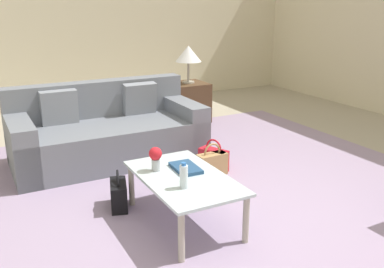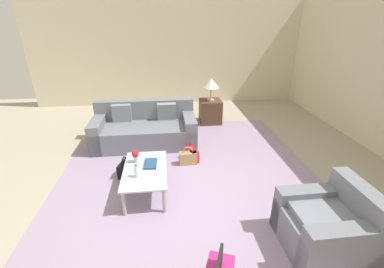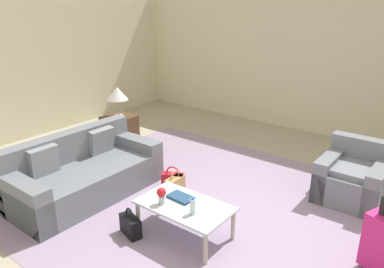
{
  "view_description": "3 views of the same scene",
  "coord_description": "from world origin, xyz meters",
  "px_view_note": "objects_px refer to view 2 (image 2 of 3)",
  "views": [
    {
      "loc": [
        2.46,
        -1.94,
        1.77
      ],
      "look_at": [
        -0.81,
        -0.21,
        0.62
      ],
      "focal_mm": 40.0,
      "sensor_mm": 36.0,
      "label": 1
    },
    {
      "loc": [
        2.96,
        -0.16,
        2.48
      ],
      "look_at": [
        -0.99,
        0.28,
        0.69
      ],
      "focal_mm": 24.0,
      "sensor_mm": 36.0,
      "label": 2
    },
    {
      "loc": [
        2.0,
        -3.45,
        2.65
      ],
      "look_at": [
        -0.93,
        0.32,
        0.94
      ],
      "focal_mm": 35.0,
      "sensor_mm": 36.0,
      "label": 3
    }
  ],
  "objects_px": {
    "water_bottle": "(137,171)",
    "handbag_red": "(192,155)",
    "coffee_table": "(145,172)",
    "armchair": "(330,227)",
    "couch": "(145,129)",
    "handbag_black": "(125,169)",
    "flower_vase": "(135,155)",
    "table_lamp": "(211,83)",
    "coffee_table_book": "(151,164)",
    "side_table": "(210,111)",
    "handbag_tan": "(188,158)"
  },
  "relations": [
    {
      "from": "side_table",
      "to": "water_bottle",
      "type": "bearing_deg",
      "value": -28.07
    },
    {
      "from": "table_lamp",
      "to": "coffee_table_book",
      "type": "bearing_deg",
      "value": -27.92
    },
    {
      "from": "armchair",
      "to": "coffee_table_book",
      "type": "distance_m",
      "value": 2.53
    },
    {
      "from": "armchair",
      "to": "side_table",
      "type": "xyz_separation_m",
      "value": [
        -4.1,
        -0.67,
        0.01
      ]
    },
    {
      "from": "coffee_table_book",
      "to": "handbag_black",
      "type": "xyz_separation_m",
      "value": [
        -0.39,
        -0.47,
        -0.3
      ]
    },
    {
      "from": "couch",
      "to": "flower_vase",
      "type": "relative_size",
      "value": 10.37
    },
    {
      "from": "water_bottle",
      "to": "coffee_table_book",
      "type": "bearing_deg",
      "value": 150.64
    },
    {
      "from": "water_bottle",
      "to": "handbag_red",
      "type": "relative_size",
      "value": 0.57
    },
    {
      "from": "couch",
      "to": "side_table",
      "type": "distance_m",
      "value": 1.89
    },
    {
      "from": "couch",
      "to": "handbag_black",
      "type": "height_order",
      "value": "couch"
    },
    {
      "from": "couch",
      "to": "coffee_table",
      "type": "distance_m",
      "value": 1.8
    },
    {
      "from": "coffee_table_book",
      "to": "water_bottle",
      "type": "bearing_deg",
      "value": -26.48
    },
    {
      "from": "table_lamp",
      "to": "water_bottle",
      "type": "bearing_deg",
      "value": -28.07
    },
    {
      "from": "side_table",
      "to": "table_lamp",
      "type": "relative_size",
      "value": 1.07
    },
    {
      "from": "handbag_tan",
      "to": "handbag_red",
      "type": "height_order",
      "value": "same"
    },
    {
      "from": "couch",
      "to": "side_table",
      "type": "height_order",
      "value": "couch"
    },
    {
      "from": "armchair",
      "to": "water_bottle",
      "type": "relative_size",
      "value": 4.43
    },
    {
      "from": "armchair",
      "to": "flower_vase",
      "type": "bearing_deg",
      "value": -123.28
    },
    {
      "from": "armchair",
      "to": "flower_vase",
      "type": "distance_m",
      "value": 2.78
    },
    {
      "from": "side_table",
      "to": "table_lamp",
      "type": "bearing_deg",
      "value": 0.0
    },
    {
      "from": "flower_vase",
      "to": "handbag_tan",
      "type": "relative_size",
      "value": 0.57
    },
    {
      "from": "coffee_table_book",
      "to": "table_lamp",
      "type": "distance_m",
      "value": 3.09
    },
    {
      "from": "coffee_table_book",
      "to": "handbag_black",
      "type": "distance_m",
      "value": 0.68
    },
    {
      "from": "coffee_table_book",
      "to": "side_table",
      "type": "bearing_deg",
      "value": 154.96
    },
    {
      "from": "couch",
      "to": "coffee_table",
      "type": "relative_size",
      "value": 1.93
    },
    {
      "from": "couch",
      "to": "table_lamp",
      "type": "bearing_deg",
      "value": 122.04
    },
    {
      "from": "handbag_red",
      "to": "handbag_tan",
      "type": "bearing_deg",
      "value": -36.64
    },
    {
      "from": "coffee_table_book",
      "to": "armchair",
      "type": "bearing_deg",
      "value": 58.63
    },
    {
      "from": "water_bottle",
      "to": "handbag_black",
      "type": "height_order",
      "value": "water_bottle"
    },
    {
      "from": "table_lamp",
      "to": "flower_vase",
      "type": "bearing_deg",
      "value": -32.6
    },
    {
      "from": "table_lamp",
      "to": "handbag_red",
      "type": "bearing_deg",
      "value": -19.83
    },
    {
      "from": "handbag_red",
      "to": "handbag_black",
      "type": "bearing_deg",
      "value": -72.98
    },
    {
      "from": "coffee_table",
      "to": "table_lamp",
      "type": "distance_m",
      "value": 3.24
    },
    {
      "from": "flower_vase",
      "to": "side_table",
      "type": "distance_m",
      "value": 3.07
    },
    {
      "from": "coffee_table",
      "to": "couch",
      "type": "bearing_deg",
      "value": -176.82
    },
    {
      "from": "water_bottle",
      "to": "table_lamp",
      "type": "bearing_deg",
      "value": 151.93
    },
    {
      "from": "couch",
      "to": "flower_vase",
      "type": "height_order",
      "value": "couch"
    },
    {
      "from": "flower_vase",
      "to": "side_table",
      "type": "bearing_deg",
      "value": 147.4
    },
    {
      "from": "flower_vase",
      "to": "table_lamp",
      "type": "relative_size",
      "value": 0.37
    },
    {
      "from": "coffee_table_book",
      "to": "handbag_black",
      "type": "height_order",
      "value": "coffee_table_book"
    },
    {
      "from": "water_bottle",
      "to": "flower_vase",
      "type": "height_order",
      "value": "flower_vase"
    },
    {
      "from": "armchair",
      "to": "handbag_red",
      "type": "distance_m",
      "value": 2.57
    },
    {
      "from": "handbag_tan",
      "to": "side_table",
      "type": "bearing_deg",
      "value": 159.1
    },
    {
      "from": "side_table",
      "to": "handbag_black",
      "type": "distance_m",
      "value": 2.97
    },
    {
      "from": "coffee_table",
      "to": "armchair",
      "type": "bearing_deg",
      "value": 59.03
    },
    {
      "from": "coffee_table_book",
      "to": "handbag_red",
      "type": "relative_size",
      "value": 0.87
    },
    {
      "from": "side_table",
      "to": "handbag_red",
      "type": "bearing_deg",
      "value": -19.83
    },
    {
      "from": "couch",
      "to": "handbag_black",
      "type": "xyz_separation_m",
      "value": [
        1.29,
        -0.29,
        -0.17
      ]
    },
    {
      "from": "handbag_tan",
      "to": "handbag_black",
      "type": "height_order",
      "value": "same"
    },
    {
      "from": "side_table",
      "to": "handbag_tan",
      "type": "height_order",
      "value": "side_table"
    }
  ]
}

